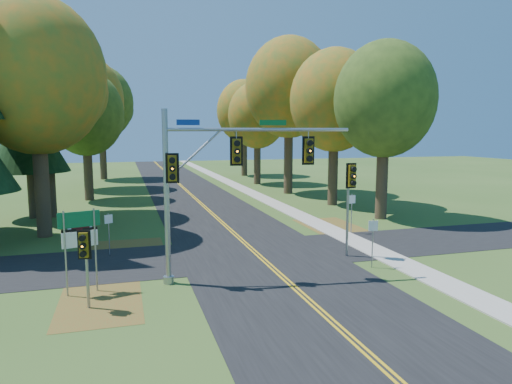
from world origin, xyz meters
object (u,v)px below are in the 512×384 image
object	(u,v)px
route_sign_cluster	(80,235)
east_signal_pole	(350,186)
info_kiosk	(80,228)
traffic_mast	(214,172)

from	to	relation	value
route_sign_cluster	east_signal_pole	bearing A→B (deg)	-8.51
east_signal_pole	route_sign_cluster	bearing A→B (deg)	-174.04
east_signal_pole	info_kiosk	xyz separation A→B (m)	(-13.25, 6.71, -2.72)
traffic_mast	east_signal_pole	distance (m)	7.47
traffic_mast	east_signal_pole	size ratio (longest dim) A/B	1.66
east_signal_pole	info_kiosk	bearing A→B (deg)	151.10
route_sign_cluster	info_kiosk	size ratio (longest dim) A/B	1.85
east_signal_pole	route_sign_cluster	size ratio (longest dim) A/B	1.43
traffic_mast	east_signal_pole	world-z (taller)	traffic_mast
traffic_mast	route_sign_cluster	size ratio (longest dim) A/B	2.37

